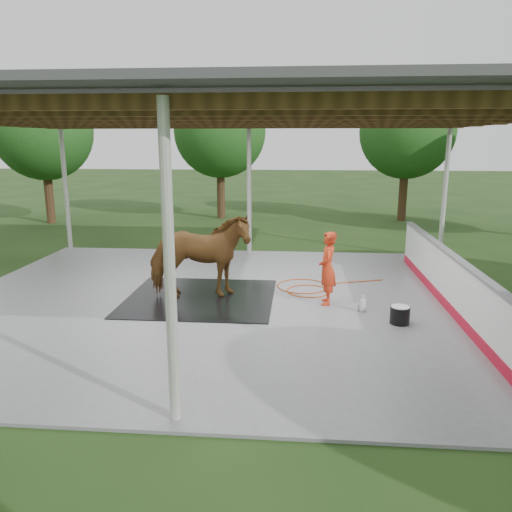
# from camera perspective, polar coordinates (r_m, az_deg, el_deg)

# --- Properties ---
(ground) EXTENTS (100.00, 100.00, 0.00)m
(ground) POSITION_cam_1_polar(r_m,az_deg,el_deg) (10.86, -3.20, -5.35)
(ground) COLOR #1E3814
(concrete_slab) EXTENTS (12.00, 10.00, 0.05)m
(concrete_slab) POSITION_cam_1_polar(r_m,az_deg,el_deg) (10.85, -3.20, -5.22)
(concrete_slab) COLOR slate
(concrete_slab) RESTS_ON ground
(pavilion_structure) EXTENTS (12.60, 10.60, 4.05)m
(pavilion_structure) POSITION_cam_1_polar(r_m,az_deg,el_deg) (10.32, -3.49, 16.04)
(pavilion_structure) COLOR beige
(pavilion_structure) RESTS_ON ground
(dasher_board) EXTENTS (0.16, 8.00, 1.15)m
(dasher_board) POSITION_cam_1_polar(r_m,az_deg,el_deg) (11.04, 21.16, -2.72)
(dasher_board) COLOR #B40F27
(dasher_board) RESTS_ON concrete_slab
(tree_belt) EXTENTS (28.00, 28.00, 5.80)m
(tree_belt) POSITION_cam_1_polar(r_m,az_deg,el_deg) (11.17, -1.21, 14.92)
(tree_belt) COLOR #382314
(tree_belt) RESTS_ON ground
(rubber_mat) EXTENTS (3.18, 2.98, 0.02)m
(rubber_mat) POSITION_cam_1_polar(r_m,az_deg,el_deg) (11.05, -6.37, -4.75)
(rubber_mat) COLOR black
(rubber_mat) RESTS_ON concrete_slab
(horse) EXTENTS (2.30, 1.29, 1.85)m
(horse) POSITION_cam_1_polar(r_m,az_deg,el_deg) (10.80, -6.50, -0.02)
(horse) COLOR brown
(horse) RESTS_ON rubber_mat
(handler) EXTENTS (0.38, 0.57, 1.54)m
(handler) POSITION_cam_1_polar(r_m,az_deg,el_deg) (10.53, 8.17, -1.39)
(handler) COLOR red
(handler) RESTS_ON concrete_slab
(wash_bucket) EXTENTS (0.37, 0.37, 0.34)m
(wash_bucket) POSITION_cam_1_polar(r_m,az_deg,el_deg) (9.84, 16.12, -6.46)
(wash_bucket) COLOR black
(wash_bucket) RESTS_ON concrete_slab
(soap_bottle_a) EXTENTS (0.18, 0.18, 0.34)m
(soap_bottle_a) POSITION_cam_1_polar(r_m,az_deg,el_deg) (10.34, 12.10, -5.32)
(soap_bottle_a) COLOR silver
(soap_bottle_a) RESTS_ON concrete_slab
(soap_bottle_b) EXTENTS (0.13, 0.13, 0.21)m
(soap_bottle_b) POSITION_cam_1_polar(r_m,az_deg,el_deg) (10.39, 11.49, -5.56)
(soap_bottle_b) COLOR #338CD8
(soap_bottle_b) RESTS_ON concrete_slab
(hose_coil) EXTENTS (2.59, 1.60, 0.02)m
(hose_coil) POSITION_cam_1_polar(r_m,az_deg,el_deg) (11.75, 5.70, -3.63)
(hose_coil) COLOR #A93D0C
(hose_coil) RESTS_ON concrete_slab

